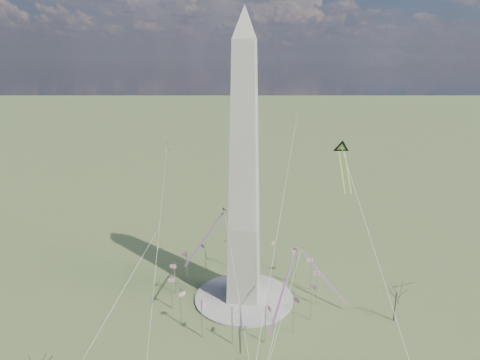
# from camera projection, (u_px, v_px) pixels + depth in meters

# --- Properties ---
(ground) EXTENTS (2000.00, 2000.00, 0.00)m
(ground) POSITION_uv_depth(u_px,v_px,m) (244.00, 299.00, 156.97)
(ground) COLOR #4D6432
(ground) RESTS_ON ground
(plaza) EXTENTS (36.00, 36.00, 0.80)m
(plaza) POSITION_uv_depth(u_px,v_px,m) (244.00, 298.00, 156.86)
(plaza) COLOR #B6B3A7
(plaza) RESTS_ON ground
(washington_monument) EXTENTS (15.56, 15.56, 100.00)m
(washington_monument) POSITION_uv_depth(u_px,v_px,m) (244.00, 173.00, 143.76)
(washington_monument) COLOR beige
(washington_monument) RESTS_ON plaza
(flagpole_ring) EXTENTS (54.40, 54.40, 13.00)m
(flagpole_ring) POSITION_uv_depth(u_px,v_px,m) (244.00, 281.00, 154.97)
(flagpole_ring) COLOR silver
(flagpole_ring) RESTS_ON ground
(tree_near) EXTENTS (9.04, 9.04, 15.83)m
(tree_near) POSITION_uv_depth(u_px,v_px,m) (397.00, 290.00, 140.93)
(tree_near) COLOR #412F28
(tree_near) RESTS_ON ground
(kite_delta_black) EXTENTS (6.45, 17.12, 14.08)m
(kite_delta_black) POSITION_uv_depth(u_px,v_px,m) (342.00, 151.00, 141.47)
(kite_delta_black) COLOR black
(kite_delta_black) RESTS_ON ground
(kite_diamond_purple) EXTENTS (2.28, 3.51, 10.68)m
(kite_diamond_purple) POSITION_uv_depth(u_px,v_px,m) (159.00, 231.00, 163.61)
(kite_diamond_purple) COLOR #491D83
(kite_diamond_purple) RESTS_ON ground
(kite_streamer_left) EXTENTS (7.30, 23.50, 16.42)m
(kite_streamer_left) POSITION_uv_depth(u_px,v_px,m) (287.00, 276.00, 128.48)
(kite_streamer_left) COLOR #EF4125
(kite_streamer_left) RESTS_ON ground
(kite_streamer_mid) EXTENTS (10.85, 18.77, 14.17)m
(kite_streamer_mid) POSITION_uv_depth(u_px,v_px,m) (211.00, 229.00, 142.52)
(kite_streamer_mid) COLOR #EF4125
(kite_streamer_mid) RESTS_ON ground
(kite_streamer_right) EXTENTS (17.68, 15.38, 15.21)m
(kite_streamer_right) POSITION_uv_depth(u_px,v_px,m) (317.00, 267.00, 156.32)
(kite_streamer_right) COLOR #EF4125
(kite_streamer_right) RESTS_ON ground
(kite_small_red) EXTENTS (1.34, 2.10, 4.66)m
(kite_small_red) POSITION_uv_depth(u_px,v_px,m) (167.00, 143.00, 185.51)
(kite_small_red) COLOR red
(kite_small_red) RESTS_ON ground
(kite_small_white) EXTENTS (1.43, 2.23, 4.89)m
(kite_small_white) POSITION_uv_depth(u_px,v_px,m) (297.00, 114.00, 181.55)
(kite_small_white) COLOR white
(kite_small_white) RESTS_ON ground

